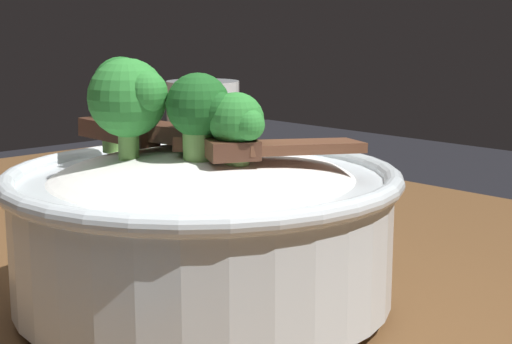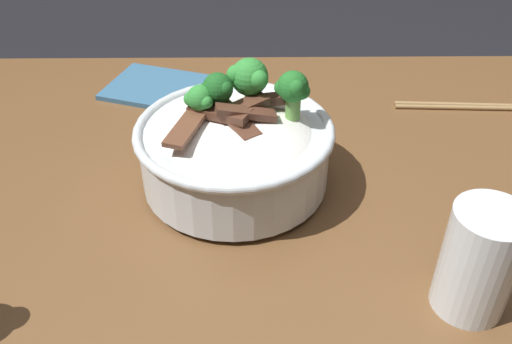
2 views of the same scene
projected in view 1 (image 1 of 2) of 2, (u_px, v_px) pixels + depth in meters
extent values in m
cube|color=brown|center=(180.00, 307.00, 0.55)|extent=(1.11, 0.80, 0.04)
cylinder|color=silver|center=(204.00, 301.00, 0.50)|extent=(0.12, 0.12, 0.01)
cylinder|color=silver|center=(203.00, 237.00, 0.49)|extent=(0.23, 0.23, 0.08)
torus|color=silver|center=(202.00, 178.00, 0.48)|extent=(0.25, 0.25, 0.01)
ellipsoid|color=white|center=(203.00, 193.00, 0.49)|extent=(0.20, 0.20, 0.05)
cube|color=#563323|center=(219.00, 141.00, 0.47)|extent=(0.08, 0.06, 0.01)
cube|color=#563323|center=(167.00, 133.00, 0.48)|extent=(0.05, 0.05, 0.01)
cube|color=#4C2B1E|center=(117.00, 131.00, 0.50)|extent=(0.06, 0.02, 0.01)
cube|color=#563323|center=(210.00, 147.00, 0.49)|extent=(0.06, 0.08, 0.02)
cube|color=#563323|center=(195.00, 130.00, 0.49)|extent=(0.07, 0.03, 0.02)
cube|color=brown|center=(301.00, 147.00, 0.46)|extent=(0.05, 0.08, 0.01)
cylinder|color=#7AB256|center=(236.00, 156.00, 0.45)|extent=(0.02, 0.02, 0.02)
sphere|color=green|center=(236.00, 120.00, 0.44)|extent=(0.03, 0.03, 0.03)
sphere|color=green|center=(249.00, 125.00, 0.44)|extent=(0.02, 0.02, 0.02)
sphere|color=green|center=(240.00, 117.00, 0.46)|extent=(0.02, 0.02, 0.02)
cylinder|color=#7AB256|center=(129.00, 145.00, 0.47)|extent=(0.01, 0.01, 0.03)
sphere|color=green|center=(127.00, 98.00, 0.46)|extent=(0.05, 0.05, 0.05)
sphere|color=green|center=(146.00, 92.00, 0.45)|extent=(0.02, 0.02, 0.02)
sphere|color=green|center=(138.00, 88.00, 0.48)|extent=(0.02, 0.02, 0.02)
cylinder|color=#6BA84C|center=(123.00, 128.00, 0.52)|extent=(0.02, 0.02, 0.03)
sphere|color=#237028|center=(121.00, 85.00, 0.52)|extent=(0.04, 0.04, 0.04)
sphere|color=#237028|center=(129.00, 91.00, 0.51)|extent=(0.02, 0.02, 0.02)
sphere|color=#237028|center=(134.00, 77.00, 0.53)|extent=(0.02, 0.02, 0.02)
cylinder|color=#6BA84C|center=(116.00, 128.00, 0.52)|extent=(0.02, 0.02, 0.03)
sphere|color=#237028|center=(115.00, 89.00, 0.52)|extent=(0.03, 0.03, 0.03)
sphere|color=#237028|center=(123.00, 93.00, 0.51)|extent=(0.01, 0.01, 0.01)
sphere|color=#237028|center=(119.00, 90.00, 0.53)|extent=(0.02, 0.02, 0.02)
cylinder|color=#7AB256|center=(199.00, 149.00, 0.45)|extent=(0.02, 0.02, 0.03)
sphere|color=#1E6023|center=(198.00, 105.00, 0.45)|extent=(0.04, 0.04, 0.04)
sphere|color=#1E6023|center=(217.00, 110.00, 0.44)|extent=(0.02, 0.02, 0.02)
sphere|color=#1E6023|center=(200.00, 96.00, 0.46)|extent=(0.02, 0.02, 0.02)
cylinder|color=white|center=(204.00, 196.00, 0.80)|extent=(0.07, 0.07, 0.00)
cylinder|color=white|center=(203.00, 140.00, 0.79)|extent=(0.07, 0.07, 0.12)
cylinder|color=silver|center=(204.00, 164.00, 0.80)|extent=(0.06, 0.06, 0.07)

